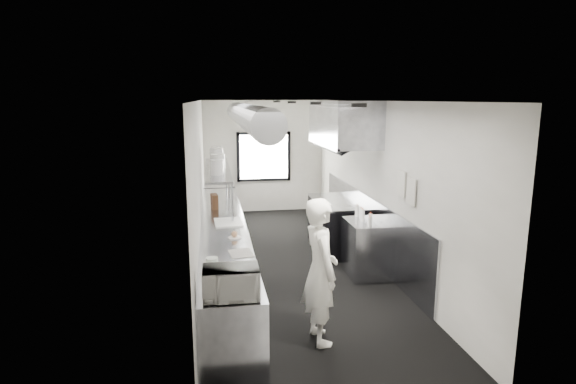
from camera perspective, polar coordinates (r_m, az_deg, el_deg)
name	(u,v)px	position (r m, az deg, el deg)	size (l,w,h in m)	color
floor	(290,264)	(8.25, 0.27, -8.75)	(3.00, 8.00, 0.01)	black
ceiling	(290,101)	(7.75, 0.29, 11.08)	(3.00, 8.00, 0.01)	silver
wall_back	(264,157)	(11.80, -2.99, 4.35)	(3.00, 0.02, 2.80)	silver
wall_front	(368,269)	(4.12, 9.75, -9.20)	(3.00, 0.02, 2.80)	silver
wall_left	(200,188)	(7.78, -10.69, 0.51)	(0.02, 8.00, 2.80)	silver
wall_right	(375,183)	(8.26, 10.59, 1.15)	(0.02, 8.00, 2.80)	silver
wall_cladding	(367,225)	(8.72, 9.59, -4.01)	(0.03, 5.50, 1.10)	gray
hvac_duct	(246,116)	(8.07, -5.17, 9.27)	(0.40, 0.40, 6.40)	#9C9FA5
service_window	(264,157)	(11.77, -2.97, 4.33)	(1.36, 0.05, 1.25)	white
exhaust_hood	(343,123)	(8.69, 6.72, 8.33)	(0.81, 2.20, 0.88)	gray
prep_counter	(224,252)	(7.53, -7.81, -7.23)	(0.70, 6.00, 0.90)	gray
pass_shelf	(218,170)	(8.74, -8.56, 2.66)	(0.45, 3.00, 0.68)	gray
range	(338,225)	(8.98, 6.07, -3.99)	(0.88, 1.60, 0.94)	black
bottle_station	(367,248)	(7.74, 9.64, -6.78)	(0.65, 0.80, 0.90)	gray
far_work_table	(219,202)	(11.10, -8.38, -1.18)	(0.70, 1.20, 0.90)	gray
notice_sheet_a	(401,183)	(7.12, 13.68, 1.03)	(0.02, 0.28, 0.38)	beige
notice_sheet_b	(411,191)	(6.81, 14.80, 0.09)	(0.02, 0.28, 0.38)	beige
line_cook	(320,271)	(5.52, 3.96, -9.59)	(0.63, 0.42, 1.73)	white
microwave	(231,283)	(4.72, -7.00, -10.93)	(0.51, 0.39, 0.31)	silver
deli_tub_a	(216,273)	(5.25, -8.84, -9.79)	(0.15, 0.15, 0.11)	silver
deli_tub_b	(212,262)	(5.61, -9.25, -8.44)	(0.14, 0.14, 0.10)	silver
newspaper	(241,253)	(6.01, -5.76, -7.46)	(0.28, 0.35, 0.01)	white
small_plate	(235,238)	(6.66, -6.55, -5.57)	(0.19, 0.19, 0.02)	silver
pastry	(234,234)	(6.64, -6.56, -5.13)	(0.09, 0.09, 0.09)	tan
cutting_board	(228,222)	(7.47, -7.31, -3.68)	(0.42, 0.56, 0.02)	white
knife_block	(214,201)	(8.43, -8.98, -1.15)	(0.11, 0.24, 0.26)	#522B1D
plate_stack_a	(217,167)	(7.97, -8.69, 3.01)	(0.22, 0.22, 0.26)	silver
plate_stack_b	(218,163)	(8.28, -8.56, 3.52)	(0.24, 0.24, 0.31)	silver
plate_stack_c	(217,158)	(8.87, -8.73, 4.17)	(0.25, 0.25, 0.36)	silver
plate_stack_d	(217,155)	(9.45, -8.69, 4.54)	(0.22, 0.22, 0.33)	silver
squeeze_bottle_a	(369,222)	(7.27, 9.91, -3.61)	(0.05, 0.05, 0.16)	white
squeeze_bottle_b	(370,219)	(7.41, 10.03, -3.28)	(0.06, 0.06, 0.17)	white
squeeze_bottle_c	(363,215)	(7.58, 9.10, -2.82)	(0.07, 0.07, 0.20)	white
squeeze_bottle_d	(361,213)	(7.75, 8.88, -2.56)	(0.06, 0.06, 0.18)	white
squeeze_bottle_e	(357,211)	(7.86, 8.43, -2.29)	(0.07, 0.07, 0.20)	white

